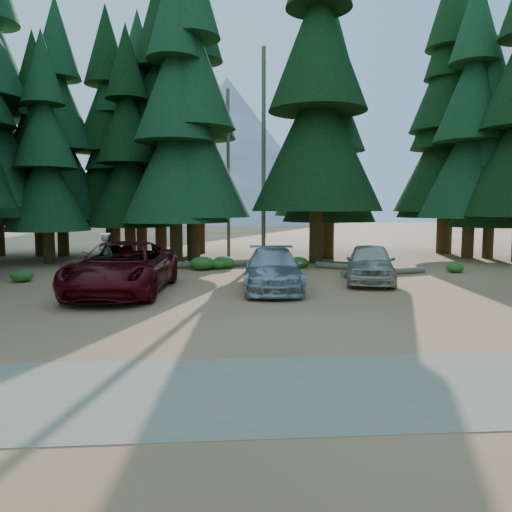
{
  "coord_description": "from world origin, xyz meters",
  "views": [
    {
      "loc": [
        -1.78,
        -14.41,
        3.0
      ],
      "look_at": [
        -0.46,
        3.38,
        1.25
      ],
      "focal_mm": 35.0,
      "sensor_mm": 36.0,
      "label": 1
    }
  ],
  "objects_px": {
    "silver_minivan_right": "(370,263)",
    "red_pickup": "(123,268)",
    "log_left": "(215,264)",
    "log_mid": "(349,267)",
    "frisbee_player": "(106,255)",
    "silver_minivan_center": "(273,269)",
    "log_right": "(385,272)"
  },
  "relations": [
    {
      "from": "silver_minivan_right",
      "to": "red_pickup",
      "type": "bearing_deg",
      "value": -153.9
    },
    {
      "from": "red_pickup",
      "to": "silver_minivan_right",
      "type": "xyz_separation_m",
      "value": [
        9.36,
        1.83,
        -0.12
      ]
    },
    {
      "from": "silver_minivan_right",
      "to": "log_left",
      "type": "xyz_separation_m",
      "value": [
        -6.2,
        5.56,
        -0.61
      ]
    },
    {
      "from": "silver_minivan_right",
      "to": "log_mid",
      "type": "bearing_deg",
      "value": 102.15
    },
    {
      "from": "log_left",
      "to": "frisbee_player",
      "type": "bearing_deg",
      "value": -134.87
    },
    {
      "from": "red_pickup",
      "to": "log_left",
      "type": "distance_m",
      "value": 8.07
    },
    {
      "from": "red_pickup",
      "to": "log_mid",
      "type": "bearing_deg",
      "value": 35.41
    },
    {
      "from": "red_pickup",
      "to": "log_mid",
      "type": "distance_m",
      "value": 11.2
    },
    {
      "from": "frisbee_player",
      "to": "log_mid",
      "type": "bearing_deg",
      "value": -136.59
    },
    {
      "from": "silver_minivan_center",
      "to": "log_left",
      "type": "height_order",
      "value": "silver_minivan_center"
    },
    {
      "from": "red_pickup",
      "to": "silver_minivan_center",
      "type": "height_order",
      "value": "red_pickup"
    },
    {
      "from": "red_pickup",
      "to": "silver_minivan_center",
      "type": "xyz_separation_m",
      "value": [
        5.31,
        0.41,
        -0.15
      ]
    },
    {
      "from": "red_pickup",
      "to": "frisbee_player",
      "type": "bearing_deg",
      "value": 128.1
    },
    {
      "from": "silver_minivan_center",
      "to": "frisbee_player",
      "type": "relative_size",
      "value": 3.15
    },
    {
      "from": "frisbee_player",
      "to": "log_left",
      "type": "distance_m",
      "value": 7.39
    },
    {
      "from": "silver_minivan_right",
      "to": "log_mid",
      "type": "distance_m",
      "value": 4.01
    },
    {
      "from": "silver_minivan_center",
      "to": "log_right",
      "type": "distance_m",
      "value": 6.41
    },
    {
      "from": "frisbee_player",
      "to": "log_right",
      "type": "relative_size",
      "value": 0.38
    },
    {
      "from": "red_pickup",
      "to": "frisbee_player",
      "type": "distance_m",
      "value": 1.57
    },
    {
      "from": "red_pickup",
      "to": "log_right",
      "type": "height_order",
      "value": "red_pickup"
    },
    {
      "from": "silver_minivan_center",
      "to": "log_left",
      "type": "bearing_deg",
      "value": 111.43
    },
    {
      "from": "red_pickup",
      "to": "log_right",
      "type": "bearing_deg",
      "value": 24.26
    },
    {
      "from": "red_pickup",
      "to": "frisbee_player",
      "type": "xyz_separation_m",
      "value": [
        -0.86,
        1.28,
        0.33
      ]
    },
    {
      "from": "frisbee_player",
      "to": "log_left",
      "type": "xyz_separation_m",
      "value": [
        4.02,
        6.11,
        -1.06
      ]
    },
    {
      "from": "log_mid",
      "to": "log_left",
      "type": "bearing_deg",
      "value": -152.57
    },
    {
      "from": "red_pickup",
      "to": "log_mid",
      "type": "relative_size",
      "value": 1.82
    },
    {
      "from": "silver_minivan_center",
      "to": "silver_minivan_right",
      "type": "xyz_separation_m",
      "value": [
        4.06,
        1.42,
        0.03
      ]
    },
    {
      "from": "log_left",
      "to": "log_mid",
      "type": "height_order",
      "value": "log_left"
    },
    {
      "from": "silver_minivan_center",
      "to": "log_right",
      "type": "relative_size",
      "value": 1.19
    },
    {
      "from": "frisbee_player",
      "to": "red_pickup",
      "type": "bearing_deg",
      "value": 143.87
    },
    {
      "from": "silver_minivan_center",
      "to": "log_left",
      "type": "xyz_separation_m",
      "value": [
        -2.14,
        6.97,
        -0.57
      ]
    },
    {
      "from": "frisbee_player",
      "to": "silver_minivan_center",
      "type": "bearing_deg",
      "value": -167.98
    }
  ]
}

